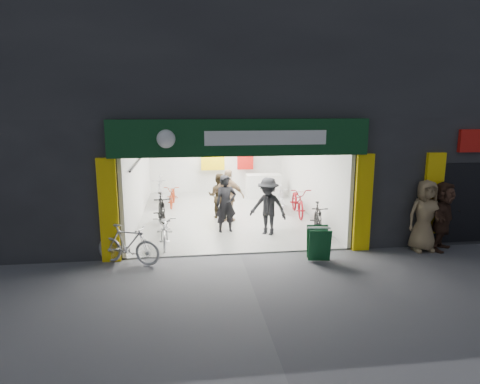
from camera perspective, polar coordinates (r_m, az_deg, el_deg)
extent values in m
plane|color=#56565B|center=(11.28, 0.04, -8.33)|extent=(60.00, 60.00, 0.00)
cube|color=#232326|center=(15.78, 1.38, 18.63)|extent=(16.00, 10.00, 4.50)
cube|color=#232326|center=(16.18, -22.14, 3.39)|extent=(5.00, 10.00, 3.50)
cube|color=#232326|center=(17.29, 17.97, 4.17)|extent=(6.00, 10.00, 3.50)
cube|color=#9E9E99|center=(15.06, -1.92, -3.03)|extent=(6.00, 8.00, 0.04)
cube|color=silver|center=(18.78, -3.15, 4.85)|extent=(6.00, 0.20, 3.20)
cube|color=silver|center=(14.76, -13.45, 2.61)|extent=(0.10, 8.00, 3.20)
cube|color=silver|center=(15.29, 9.13, 3.10)|extent=(0.10, 8.00, 3.20)
cube|color=white|center=(14.57, -2.01, 9.34)|extent=(6.00, 8.00, 0.10)
cube|color=black|center=(10.69, -0.02, 8.96)|extent=(6.00, 0.30, 0.30)
cube|color=#0B341B|center=(10.50, 0.13, 7.26)|extent=(6.40, 0.25, 0.90)
cube|color=white|center=(10.45, 3.52, 7.22)|extent=(3.00, 0.02, 0.35)
cube|color=#FBEA0D|center=(10.92, -17.10, -2.41)|extent=(0.45, 0.12, 2.60)
cube|color=#FBEA0D|center=(11.70, 16.08, -1.41)|extent=(0.45, 0.12, 2.60)
cube|color=#FBEA0D|center=(12.56, 24.33, -0.18)|extent=(0.50, 0.12, 2.20)
cube|color=black|center=(13.37, 28.89, -1.25)|extent=(3.00, 0.06, 2.20)
cylinder|color=black|center=(14.08, -13.27, 4.24)|extent=(0.06, 5.00, 0.06)
cube|color=silver|center=(17.62, 3.13, 0.75)|extent=(1.40, 0.60, 1.00)
cube|color=white|center=(11.79, -0.71, 8.40)|extent=(1.30, 0.35, 0.04)
cube|color=white|center=(13.58, -1.60, 8.86)|extent=(1.30, 0.35, 0.04)
cube|color=white|center=(15.37, -2.29, 9.21)|extent=(1.30, 0.35, 0.04)
cube|color=white|center=(17.16, -2.83, 9.48)|extent=(1.30, 0.35, 0.04)
imported|color=#B4B4B9|center=(12.02, -9.93, -4.93)|extent=(0.65, 1.75, 0.91)
imported|color=black|center=(13.56, -10.39, -2.57)|extent=(0.80, 1.91, 1.11)
imported|color=#9A2B0E|center=(16.45, -8.96, -0.47)|extent=(0.65, 1.62, 0.83)
imported|color=#B6B7BB|center=(16.61, -10.57, 0.12)|extent=(0.54, 1.89, 1.13)
imported|color=black|center=(12.91, 10.36, -3.63)|extent=(0.74, 1.67, 0.97)
imported|color=maroon|center=(15.04, 7.72, -1.22)|extent=(0.83, 2.00, 1.03)
imported|color=#ADADB1|center=(15.55, 5.50, -0.91)|extent=(0.59, 1.60, 0.94)
imported|color=#ADAEB2|center=(10.84, -14.69, -6.78)|extent=(1.71, 1.05, 1.00)
imported|color=black|center=(12.85, -1.89, -1.66)|extent=(0.72, 0.55, 1.78)
imported|color=#312616|center=(14.51, -2.82, -0.54)|extent=(0.91, 0.80, 1.55)
imported|color=black|center=(12.62, 3.76, -2.00)|extent=(1.30, 1.15, 1.75)
imported|color=#927355|center=(13.95, -1.52, -0.57)|extent=(1.13, 0.78, 1.78)
imported|color=#88704F|center=(12.31, 23.42, -2.92)|extent=(0.94, 0.61, 1.92)
imported|color=#3A241A|center=(12.58, 25.42, -2.93)|extent=(1.64, 1.58, 1.86)
cube|color=#114421|center=(10.75, 10.61, -7.06)|extent=(0.56, 0.27, 0.83)
cube|color=#114421|center=(11.08, 10.28, -6.47)|extent=(0.56, 0.27, 0.83)
cube|color=white|center=(10.79, 10.52, -4.73)|extent=(0.57, 0.13, 0.05)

